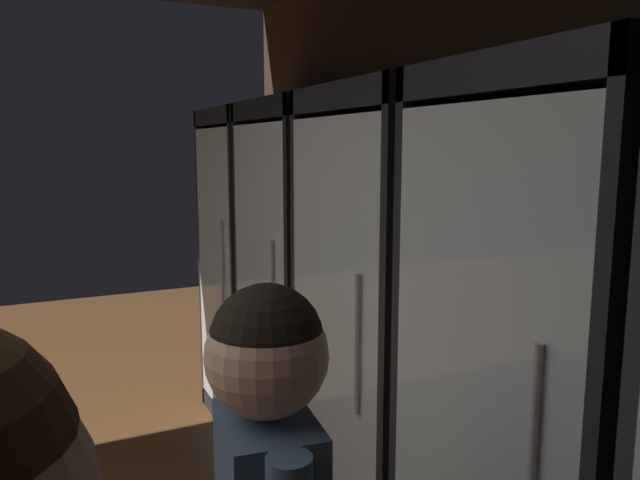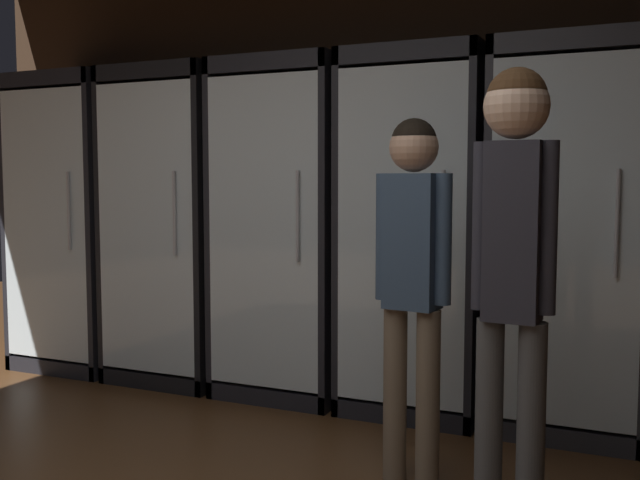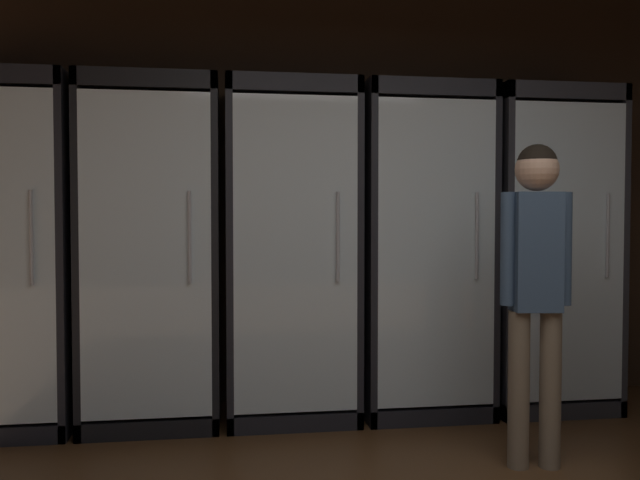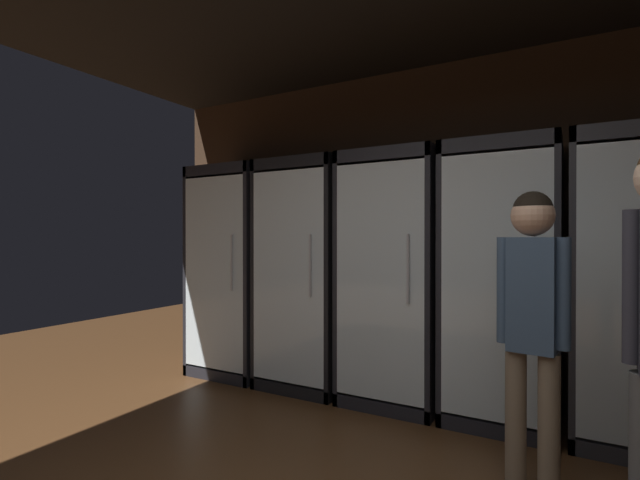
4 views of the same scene
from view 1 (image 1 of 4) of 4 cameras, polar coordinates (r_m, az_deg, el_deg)
The scene contains 5 objects.
wall_back at distance 2.32m, azimuth 22.53°, elevation -1.32°, with size 6.00×0.06×2.80m, color #382619.
cooler_far_left at distance 3.94m, azimuth -4.61°, elevation -2.83°, with size 0.77×0.70×2.01m.
cooler_left at distance 3.22m, azimuth 0.61°, elevation -5.62°, with size 0.77×0.70×2.01m.
cooler_center at distance 2.54m, azimuth 8.86°, elevation -9.74°, with size 0.77×0.70×2.01m.
cooler_right at distance 1.97m, azimuth 22.85°, elevation -15.73°, with size 0.77×0.70×2.01m.
Camera 1 is at (1.52, 1.32, 1.78)m, focal length 33.92 mm.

